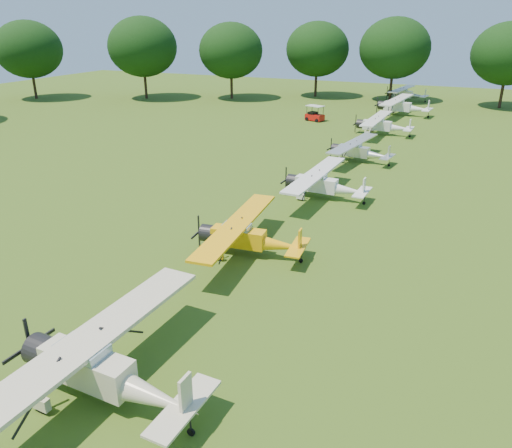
{
  "coord_description": "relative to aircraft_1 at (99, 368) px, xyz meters",
  "views": [
    {
      "loc": [
        11.08,
        -28.38,
        12.53
      ],
      "look_at": [
        0.32,
        -3.71,
        1.4
      ],
      "focal_mm": 35.0,
      "sensor_mm": 36.0,
      "label": 1
    }
  ],
  "objects": [
    {
      "name": "aircraft_5",
      "position": [
        0.86,
        47.84,
        -0.15
      ],
      "size": [
        6.67,
        10.61,
        2.09
      ],
      "rotation": [
        0.0,
        0.0,
        -0.03
      ],
      "color": "white",
      "rests_on": "ground"
    },
    {
      "name": "aircraft_3",
      "position": [
        0.96,
        23.79,
        -0.19
      ],
      "size": [
        6.5,
        10.35,
        2.04
      ],
      "rotation": [
        0.0,
        0.0,
        -0.04
      ],
      "color": "white",
      "rests_on": "ground"
    },
    {
      "name": "aircraft_4",
      "position": [
        1.08,
        35.09,
        -0.26
      ],
      "size": [
        6.15,
        9.75,
        1.91
      ],
      "rotation": [
        0.0,
        0.0,
        -0.15
      ],
      "color": "silver",
      "rests_on": "ground"
    },
    {
      "name": "ground",
      "position": [
        -0.52,
        17.73,
        -1.38
      ],
      "size": [
        160.0,
        160.0,
        0.0
      ],
      "primitive_type": "plane",
      "color": "#304E13",
      "rests_on": "ground"
    },
    {
      "name": "aircraft_6",
      "position": [
        1.08,
        61.55,
        0.01
      ],
      "size": [
        7.6,
        12.09,
        2.37
      ],
      "rotation": [
        0.0,
        0.0,
        -0.11
      ],
      "color": "white",
      "rests_on": "ground"
    },
    {
      "name": "aircraft_2",
      "position": [
        -0.21,
        12.71,
        -0.19
      ],
      "size": [
        6.48,
        10.32,
        2.03
      ],
      "rotation": [
        0.0,
        0.0,
        0.09
      ],
      "color": "#F9AE0A",
      "rests_on": "ground"
    },
    {
      "name": "tree_belt",
      "position": [
        3.05,
        17.89,
        6.65
      ],
      "size": [
        137.36,
        130.27,
        14.52
      ],
      "color": "black",
      "rests_on": "ground"
    },
    {
      "name": "aircraft_7",
      "position": [
        -0.36,
        75.41,
        -0.15
      ],
      "size": [
        6.75,
        10.7,
        2.1
      ],
      "rotation": [
        0.0,
        0.0,
        -0.14
      ],
      "color": "silver",
      "rests_on": "ground"
    },
    {
      "name": "aircraft_1",
      "position": [
        0.0,
        0.0,
        0.0
      ],
      "size": [
        7.52,
        11.97,
        2.36
      ],
      "rotation": [
        0.0,
        0.0,
        -0.05
      ],
      "color": "beige",
      "rests_on": "ground"
    },
    {
      "name": "golf_cart",
      "position": [
        -8.76,
        52.91,
        -0.71
      ],
      "size": [
        2.63,
        2.05,
        1.98
      ],
      "rotation": [
        0.0,
        0.0,
        -0.32
      ],
      "color": "red",
      "rests_on": "ground"
    }
  ]
}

